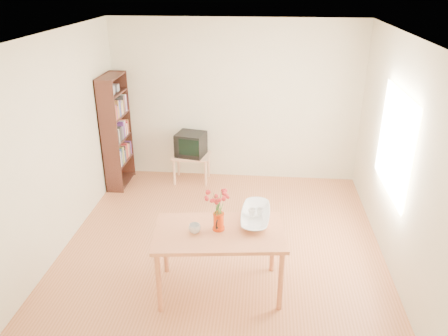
# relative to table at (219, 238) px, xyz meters

# --- Properties ---
(room) EXTENTS (4.50, 4.50, 4.50)m
(room) POSITION_rel_table_xyz_m (-0.02, 0.75, 0.64)
(room) COLOR #AC633D
(room) RESTS_ON ground
(table) EXTENTS (1.43, 0.92, 0.75)m
(table) POSITION_rel_table_xyz_m (0.00, 0.00, 0.00)
(table) COLOR #C26B42
(table) RESTS_ON ground
(tv_stand) EXTENTS (0.60, 0.45, 0.46)m
(tv_stand) POSITION_rel_table_xyz_m (-0.75, 2.71, -0.28)
(tv_stand) COLOR tan
(tv_stand) RESTS_ON ground
(bookshelf) EXTENTS (0.28, 0.70, 1.80)m
(bookshelf) POSITION_rel_table_xyz_m (-1.90, 2.49, 0.18)
(bookshelf) COLOR black
(bookshelf) RESTS_ON ground
(pitcher) EXTENTS (0.13, 0.20, 0.19)m
(pitcher) POSITION_rel_table_xyz_m (-0.01, 0.04, 0.17)
(pitcher) COLOR red
(pitcher) RESTS_ON table
(flowers) EXTENTS (0.22, 0.22, 0.31)m
(flowers) POSITION_rel_table_xyz_m (-0.01, 0.04, 0.42)
(flowers) COLOR #BA2B30
(flowers) RESTS_ON pitcher
(mug) EXTENTS (0.17, 0.17, 0.10)m
(mug) POSITION_rel_table_xyz_m (-0.25, -0.05, 0.13)
(mug) COLOR white
(mug) RESTS_ON table
(bowl) EXTENTS (0.48, 0.48, 0.44)m
(bowl) POSITION_rel_table_xyz_m (0.37, 0.29, 0.31)
(bowl) COLOR white
(bowl) RESTS_ON table
(teacup_a) EXTENTS (0.10, 0.10, 0.07)m
(teacup_a) POSITION_rel_table_xyz_m (0.33, 0.29, 0.26)
(teacup_a) COLOR white
(teacup_a) RESTS_ON bowl
(teacup_b) EXTENTS (0.09, 0.09, 0.06)m
(teacup_b) POSITION_rel_table_xyz_m (0.41, 0.31, 0.26)
(teacup_b) COLOR white
(teacup_b) RESTS_ON bowl
(television) EXTENTS (0.51, 0.49, 0.38)m
(television) POSITION_rel_table_xyz_m (-0.75, 2.72, -0.01)
(television) COLOR black
(television) RESTS_ON tv_stand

